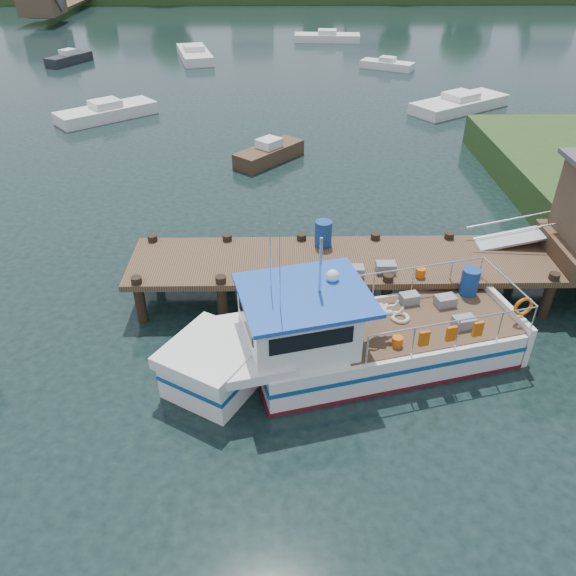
{
  "coord_description": "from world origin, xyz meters",
  "views": [
    {
      "loc": [
        -1.24,
        -15.34,
        10.52
      ],
      "look_at": [
        -1.0,
        -1.5,
        1.3
      ],
      "focal_mm": 35.0,
      "sensor_mm": 36.0,
      "label": 1
    }
  ],
  "objects_px": {
    "moored_a": "(107,112)",
    "moored_e": "(69,58)",
    "dock": "(528,234)",
    "lobster_boat": "(342,340)",
    "moored_rowboat": "(269,153)",
    "moored_d": "(194,54)",
    "moored_far": "(327,37)",
    "moored_c": "(460,103)",
    "moored_b": "(387,65)"
  },
  "relations": [
    {
      "from": "moored_d",
      "to": "moored_e",
      "type": "relative_size",
      "value": 1.7
    },
    {
      "from": "moored_rowboat",
      "to": "moored_c",
      "type": "height_order",
      "value": "moored_rowboat"
    },
    {
      "from": "moored_d",
      "to": "moored_e",
      "type": "xyz_separation_m",
      "value": [
        -10.4,
        -1.57,
        -0.01
      ]
    },
    {
      "from": "dock",
      "to": "moored_c",
      "type": "bearing_deg",
      "value": 79.42
    },
    {
      "from": "lobster_boat",
      "to": "moored_far",
      "type": "height_order",
      "value": "lobster_boat"
    },
    {
      "from": "moored_a",
      "to": "moored_e",
      "type": "bearing_deg",
      "value": 95.19
    },
    {
      "from": "moored_a",
      "to": "moored_b",
      "type": "height_order",
      "value": "moored_a"
    },
    {
      "from": "moored_rowboat",
      "to": "moored_a",
      "type": "height_order",
      "value": "moored_rowboat"
    },
    {
      "from": "moored_far",
      "to": "moored_c",
      "type": "relative_size",
      "value": 0.93
    },
    {
      "from": "moored_e",
      "to": "moored_d",
      "type": "bearing_deg",
      "value": 26.98
    },
    {
      "from": "moored_rowboat",
      "to": "moored_c",
      "type": "distance_m",
      "value": 15.09
    },
    {
      "from": "lobster_boat",
      "to": "moored_rowboat",
      "type": "height_order",
      "value": "lobster_boat"
    },
    {
      "from": "lobster_boat",
      "to": "moored_far",
      "type": "xyz_separation_m",
      "value": [
        3.25,
        48.29,
        -0.49
      ]
    },
    {
      "from": "moored_b",
      "to": "lobster_boat",
      "type": "bearing_deg",
      "value": -107.29
    },
    {
      "from": "dock",
      "to": "moored_rowboat",
      "type": "height_order",
      "value": "dock"
    },
    {
      "from": "dock",
      "to": "moored_a",
      "type": "height_order",
      "value": "dock"
    },
    {
      "from": "lobster_boat",
      "to": "moored_far",
      "type": "distance_m",
      "value": 48.4
    },
    {
      "from": "dock",
      "to": "moored_d",
      "type": "distance_m",
      "value": 39.72
    },
    {
      "from": "moored_a",
      "to": "moored_e",
      "type": "distance_m",
      "value": 17.04
    },
    {
      "from": "moored_b",
      "to": "moored_d",
      "type": "relative_size",
      "value": 0.61
    },
    {
      "from": "lobster_boat",
      "to": "moored_rowboat",
      "type": "xyz_separation_m",
      "value": [
        -2.15,
        15.71,
        -0.46
      ]
    },
    {
      "from": "moored_b",
      "to": "moored_c",
      "type": "height_order",
      "value": "moored_c"
    },
    {
      "from": "moored_a",
      "to": "moored_b",
      "type": "distance_m",
      "value": 23.51
    },
    {
      "from": "moored_rowboat",
      "to": "moored_far",
      "type": "height_order",
      "value": "moored_rowboat"
    },
    {
      "from": "lobster_boat",
      "to": "moored_b",
      "type": "distance_m",
      "value": 36.91
    },
    {
      "from": "moored_e",
      "to": "moored_rowboat",
      "type": "bearing_deg",
      "value": -34.74
    },
    {
      "from": "lobster_boat",
      "to": "moored_e",
      "type": "height_order",
      "value": "lobster_boat"
    },
    {
      "from": "dock",
      "to": "lobster_boat",
      "type": "distance_m",
      "value": 7.13
    },
    {
      "from": "moored_rowboat",
      "to": "moored_e",
      "type": "distance_m",
      "value": 28.64
    },
    {
      "from": "moored_far",
      "to": "moored_c",
      "type": "height_order",
      "value": "moored_far"
    },
    {
      "from": "dock",
      "to": "moored_a",
      "type": "bearing_deg",
      "value": 133.05
    },
    {
      "from": "moored_a",
      "to": "moored_c",
      "type": "distance_m",
      "value": 22.36
    },
    {
      "from": "moored_a",
      "to": "moored_b",
      "type": "bearing_deg",
      "value": 14.52
    },
    {
      "from": "dock",
      "to": "moored_c",
      "type": "relative_size",
      "value": 2.35
    },
    {
      "from": "moored_b",
      "to": "moored_d",
      "type": "bearing_deg",
      "value": 160.17
    },
    {
      "from": "lobster_boat",
      "to": "moored_d",
      "type": "relative_size",
      "value": 1.4
    },
    {
      "from": "dock",
      "to": "lobster_boat",
      "type": "xyz_separation_m",
      "value": [
        -6.08,
        -3.46,
        -1.35
      ]
    },
    {
      "from": "moored_a",
      "to": "moored_d",
      "type": "xyz_separation_m",
      "value": [
        3.34,
        17.08,
        0.03
      ]
    },
    {
      "from": "lobster_boat",
      "to": "moored_c",
      "type": "distance_m",
      "value": 26.58
    },
    {
      "from": "moored_far",
      "to": "moored_d",
      "type": "distance_m",
      "value": 14.63
    },
    {
      "from": "moored_a",
      "to": "moored_e",
      "type": "height_order",
      "value": "moored_e"
    },
    {
      "from": "dock",
      "to": "moored_rowboat",
      "type": "distance_m",
      "value": 14.87
    },
    {
      "from": "moored_a",
      "to": "moored_b",
      "type": "relative_size",
      "value": 1.34
    },
    {
      "from": "lobster_boat",
      "to": "moored_a",
      "type": "relative_size",
      "value": 1.72
    },
    {
      "from": "moored_c",
      "to": "dock",
      "type": "bearing_deg",
      "value": -123.8
    },
    {
      "from": "moored_far",
      "to": "moored_c",
      "type": "xyz_separation_m",
      "value": [
        6.78,
        -23.68,
        -0.0
      ]
    },
    {
      "from": "moored_c",
      "to": "moored_b",
      "type": "bearing_deg",
      "value": 80.25
    },
    {
      "from": "moored_rowboat",
      "to": "moored_e",
      "type": "relative_size",
      "value": 0.9
    },
    {
      "from": "lobster_boat",
      "to": "moored_c",
      "type": "height_order",
      "value": "lobster_boat"
    },
    {
      "from": "moored_rowboat",
      "to": "moored_d",
      "type": "distance_m",
      "value": 25.41
    }
  ]
}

